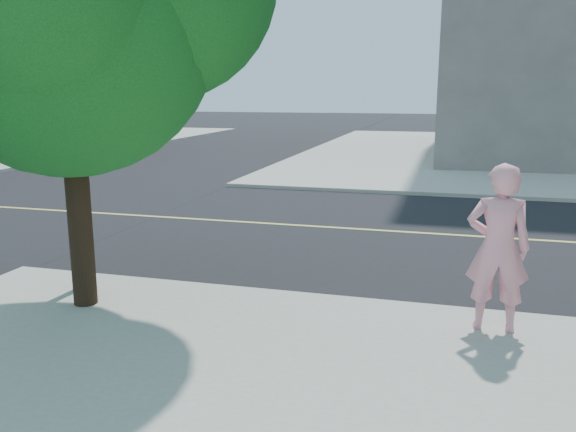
% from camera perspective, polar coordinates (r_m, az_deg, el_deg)
% --- Properties ---
extents(ground, '(140.00, 140.00, 0.00)m').
position_cam_1_polar(ground, '(9.90, -19.73, -5.72)').
color(ground, black).
rests_on(ground, ground).
extents(road_ew, '(140.00, 9.00, 0.01)m').
position_cam_1_polar(road_ew, '(13.68, -8.95, -0.32)').
color(road_ew, black).
rests_on(road_ew, ground).
extents(man_on_phone, '(0.73, 0.48, 1.99)m').
position_cam_1_polar(man_on_phone, '(7.25, 19.65, -2.94)').
color(man_on_phone, pink).
rests_on(man_on_phone, sidewalk_se).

